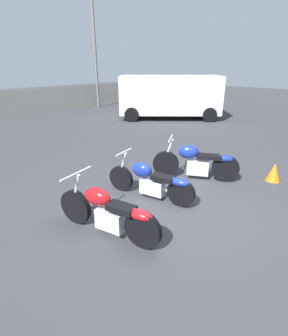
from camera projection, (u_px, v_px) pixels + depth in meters
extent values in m
plane|color=#38383D|center=(172.00, 207.00, 5.24)|extent=(60.00, 60.00, 0.00)
cylinder|color=slate|center=(95.00, 46.00, 16.23)|extent=(0.16, 0.16, 7.40)
cylinder|color=black|center=(76.00, 207.00, 4.65)|extent=(0.23, 0.64, 0.63)
cylinder|color=black|center=(143.00, 230.00, 4.01)|extent=(0.23, 0.64, 0.63)
cube|color=silver|center=(110.00, 220.00, 4.31)|extent=(0.30, 0.53, 0.35)
ellipsoid|color=#AD1419|center=(97.00, 197.00, 4.28)|extent=(0.36, 0.55, 0.31)
cube|color=black|center=(121.00, 208.00, 4.09)|extent=(0.33, 0.51, 0.10)
ellipsoid|color=#AD1419|center=(140.00, 215.00, 3.94)|extent=(0.29, 0.47, 0.16)
cylinder|color=silver|center=(76.00, 173.00, 4.36)|extent=(0.70, 0.18, 0.04)
cylinder|color=silver|center=(76.00, 191.00, 4.50)|extent=(0.10, 0.26, 0.65)
cylinder|color=silver|center=(121.00, 222.00, 4.36)|extent=(0.21, 0.69, 0.07)
cylinder|color=black|center=(121.00, 178.00, 5.88)|extent=(0.22, 0.58, 0.57)
cylinder|color=black|center=(181.00, 193.00, 5.21)|extent=(0.22, 0.58, 0.57)
cube|color=silver|center=(152.00, 187.00, 5.52)|extent=(0.30, 0.55, 0.32)
ellipsoid|color=navy|center=(142.00, 170.00, 5.50)|extent=(0.37, 0.50, 0.33)
cube|color=black|center=(163.00, 178.00, 5.31)|extent=(0.34, 0.52, 0.10)
ellipsoid|color=navy|center=(179.00, 182.00, 5.14)|extent=(0.29, 0.47, 0.16)
cylinder|color=silver|center=(124.00, 152.00, 5.60)|extent=(0.55, 0.15, 0.04)
cylinder|color=silver|center=(122.00, 165.00, 5.74)|extent=(0.10, 0.25, 0.62)
cylinder|color=silver|center=(161.00, 189.00, 5.57)|extent=(0.19, 0.58, 0.07)
cylinder|color=black|center=(166.00, 164.00, 6.61)|extent=(0.41, 0.62, 0.65)
cylinder|color=black|center=(225.00, 169.00, 6.31)|extent=(0.41, 0.62, 0.65)
cube|color=silver|center=(198.00, 168.00, 6.46)|extent=(0.43, 0.55, 0.36)
ellipsoid|color=navy|center=(189.00, 152.00, 6.36)|extent=(0.49, 0.57, 0.34)
cube|color=black|center=(209.00, 157.00, 6.29)|extent=(0.49, 0.63, 0.10)
ellipsoid|color=navy|center=(224.00, 158.00, 6.22)|extent=(0.39, 0.48, 0.16)
cylinder|color=silver|center=(171.00, 138.00, 6.34)|extent=(0.61, 0.36, 0.04)
cylinder|color=silver|center=(168.00, 151.00, 6.47)|extent=(0.17, 0.25, 0.66)
cylinder|color=silver|center=(204.00, 169.00, 6.56)|extent=(0.42, 0.67, 0.07)
cube|color=white|center=(170.00, 95.00, 13.47)|extent=(4.87, 5.13, 1.85)
cube|color=black|center=(121.00, 86.00, 13.34)|extent=(1.40, 1.24, 0.56)
cylinder|color=black|center=(132.00, 115.00, 12.91)|extent=(0.63, 0.67, 0.70)
cylinder|color=black|center=(134.00, 108.00, 14.71)|extent=(0.63, 0.67, 0.70)
cylinder|color=black|center=(210.00, 115.00, 12.86)|extent=(0.63, 0.67, 0.70)
cylinder|color=black|center=(202.00, 108.00, 14.67)|extent=(0.63, 0.67, 0.70)
cone|color=orange|center=(274.00, 172.00, 6.37)|extent=(0.34, 0.34, 0.45)
cone|color=orange|center=(221.00, 159.00, 7.44)|extent=(0.31, 0.31, 0.35)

